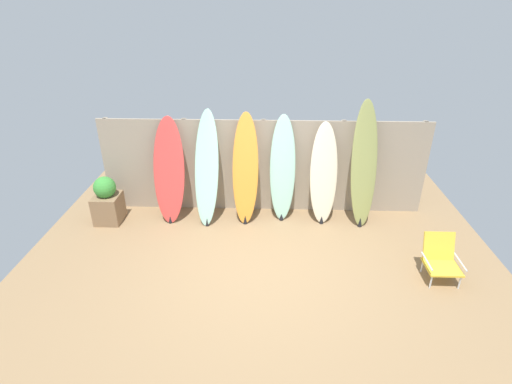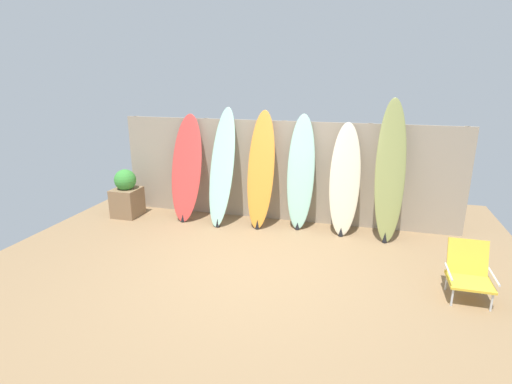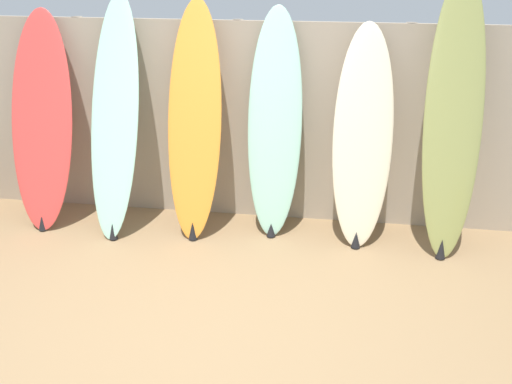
{
  "view_description": "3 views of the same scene",
  "coord_description": "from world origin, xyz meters",
  "px_view_note": "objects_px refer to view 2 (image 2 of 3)",
  "views": [
    {
      "loc": [
        0.12,
        -4.92,
        3.86
      ],
      "look_at": [
        -0.09,
        0.73,
        1.0
      ],
      "focal_mm": 28.0,
      "sensor_mm": 36.0,
      "label": 1
    },
    {
      "loc": [
        1.37,
        -4.8,
        2.58
      ],
      "look_at": [
        -0.07,
        0.44,
        0.96
      ],
      "focal_mm": 28.0,
      "sensor_mm": 36.0,
      "label": 2
    },
    {
      "loc": [
        0.88,
        -2.89,
        2.39
      ],
      "look_at": [
        0.34,
        0.83,
        0.75
      ],
      "focal_mm": 40.0,
      "sensor_mm": 36.0,
      "label": 3
    }
  ],
  "objects_px": {
    "surfboard_red_0": "(187,168)",
    "surfboard_seafoam_3": "(301,173)",
    "surfboard_orange_2": "(261,171)",
    "surfboard_seafoam_1": "(222,168)",
    "beach_chair": "(469,271)",
    "surfboard_cream_4": "(345,180)",
    "surfboard_olive_5": "(390,172)",
    "planter_box": "(127,195)"
  },
  "relations": [
    {
      "from": "surfboard_seafoam_1",
      "to": "surfboard_cream_4",
      "type": "height_order",
      "value": "surfboard_seafoam_1"
    },
    {
      "from": "surfboard_orange_2",
      "to": "surfboard_seafoam_3",
      "type": "xyz_separation_m",
      "value": [
        0.67,
        0.11,
        -0.02
      ]
    },
    {
      "from": "surfboard_seafoam_1",
      "to": "surfboard_olive_5",
      "type": "bearing_deg",
      "value": 0.77
    },
    {
      "from": "surfboard_seafoam_1",
      "to": "surfboard_orange_2",
      "type": "height_order",
      "value": "surfboard_seafoam_1"
    },
    {
      "from": "surfboard_seafoam_3",
      "to": "beach_chair",
      "type": "distance_m",
      "value": 2.97
    },
    {
      "from": "surfboard_orange_2",
      "to": "surfboard_olive_5",
      "type": "bearing_deg",
      "value": 0.26
    },
    {
      "from": "surfboard_orange_2",
      "to": "surfboard_seafoam_3",
      "type": "height_order",
      "value": "surfboard_orange_2"
    },
    {
      "from": "surfboard_red_0",
      "to": "surfboard_olive_5",
      "type": "xyz_separation_m",
      "value": [
        3.49,
        -0.0,
        0.17
      ]
    },
    {
      "from": "surfboard_orange_2",
      "to": "beach_chair",
      "type": "bearing_deg",
      "value": -28.47
    },
    {
      "from": "surfboard_seafoam_1",
      "to": "planter_box",
      "type": "relative_size",
      "value": 2.27
    },
    {
      "from": "surfboard_cream_4",
      "to": "surfboard_seafoam_1",
      "type": "bearing_deg",
      "value": -178.07
    },
    {
      "from": "surfboard_olive_5",
      "to": "surfboard_cream_4",
      "type": "bearing_deg",
      "value": 177.23
    },
    {
      "from": "surfboard_orange_2",
      "to": "surfboard_olive_5",
      "type": "relative_size",
      "value": 0.89
    },
    {
      "from": "surfboard_red_0",
      "to": "surfboard_seafoam_3",
      "type": "height_order",
      "value": "surfboard_seafoam_3"
    },
    {
      "from": "surfboard_cream_4",
      "to": "beach_chair",
      "type": "relative_size",
      "value": 2.8
    },
    {
      "from": "surfboard_seafoam_1",
      "to": "surfboard_olive_5",
      "type": "distance_m",
      "value": 2.8
    },
    {
      "from": "surfboard_red_0",
      "to": "surfboard_seafoam_3",
      "type": "xyz_separation_m",
      "value": [
        2.06,
        0.1,
        0.03
      ]
    },
    {
      "from": "surfboard_seafoam_1",
      "to": "surfboard_orange_2",
      "type": "relative_size",
      "value": 1.02
    },
    {
      "from": "surfboard_seafoam_1",
      "to": "surfboard_seafoam_3",
      "type": "bearing_deg",
      "value": 5.96
    },
    {
      "from": "planter_box",
      "to": "surfboard_cream_4",
      "type": "bearing_deg",
      "value": 3.57
    },
    {
      "from": "planter_box",
      "to": "surfboard_olive_5",
      "type": "bearing_deg",
      "value": 2.63
    },
    {
      "from": "surfboard_orange_2",
      "to": "surfboard_seafoam_3",
      "type": "distance_m",
      "value": 0.68
    },
    {
      "from": "surfboard_seafoam_1",
      "to": "beach_chair",
      "type": "bearing_deg",
      "value": -23.4
    },
    {
      "from": "surfboard_cream_4",
      "to": "surfboard_olive_5",
      "type": "bearing_deg",
      "value": -2.77
    },
    {
      "from": "surfboard_seafoam_3",
      "to": "surfboard_olive_5",
      "type": "xyz_separation_m",
      "value": [
        1.43,
        -0.11,
        0.14
      ]
    },
    {
      "from": "surfboard_red_0",
      "to": "surfboard_olive_5",
      "type": "distance_m",
      "value": 3.5
    },
    {
      "from": "surfboard_cream_4",
      "to": "surfboard_olive_5",
      "type": "distance_m",
      "value": 0.72
    },
    {
      "from": "surfboard_orange_2",
      "to": "surfboard_olive_5",
      "type": "distance_m",
      "value": 2.1
    },
    {
      "from": "beach_chair",
      "to": "surfboard_red_0",
      "type": "bearing_deg",
      "value": 172.82
    },
    {
      "from": "planter_box",
      "to": "surfboard_seafoam_1",
      "type": "bearing_deg",
      "value": 5.45
    },
    {
      "from": "surfboard_red_0",
      "to": "surfboard_orange_2",
      "type": "relative_size",
      "value": 0.95
    },
    {
      "from": "surfboard_cream_4",
      "to": "surfboard_olive_5",
      "type": "relative_size",
      "value": 0.82
    },
    {
      "from": "surfboard_seafoam_1",
      "to": "surfboard_cream_4",
      "type": "bearing_deg",
      "value": 1.93
    },
    {
      "from": "surfboard_cream_4",
      "to": "planter_box",
      "type": "bearing_deg",
      "value": -176.43
    },
    {
      "from": "surfboard_olive_5",
      "to": "surfboard_red_0",
      "type": "bearing_deg",
      "value": 179.93
    },
    {
      "from": "surfboard_seafoam_3",
      "to": "surfboard_cream_4",
      "type": "xyz_separation_m",
      "value": [
        0.74,
        -0.07,
        -0.06
      ]
    },
    {
      "from": "surfboard_seafoam_1",
      "to": "planter_box",
      "type": "xyz_separation_m",
      "value": [
        -1.84,
        -0.18,
        -0.59
      ]
    },
    {
      "from": "surfboard_red_0",
      "to": "beach_chair",
      "type": "xyz_separation_m",
      "value": [
        4.38,
        -1.64,
        -0.61
      ]
    },
    {
      "from": "beach_chair",
      "to": "planter_box",
      "type": "relative_size",
      "value": 0.73
    },
    {
      "from": "surfboard_seafoam_3",
      "to": "surfboard_cream_4",
      "type": "bearing_deg",
      "value": -5.55
    },
    {
      "from": "surfboard_cream_4",
      "to": "beach_chair",
      "type": "height_order",
      "value": "surfboard_cream_4"
    },
    {
      "from": "surfboard_orange_2",
      "to": "surfboard_cream_4",
      "type": "bearing_deg",
      "value": 1.75
    }
  ]
}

